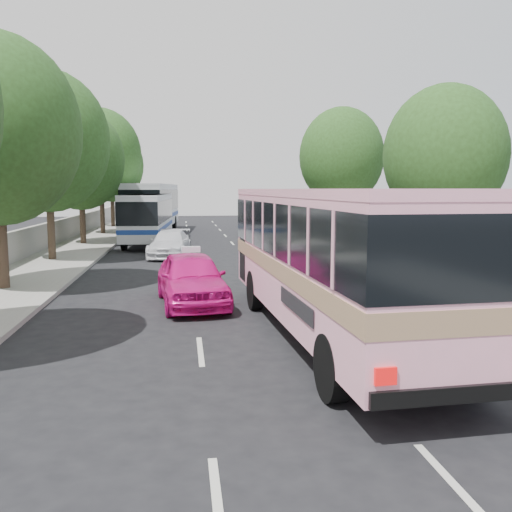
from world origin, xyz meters
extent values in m
plane|color=black|center=(0.00, 0.00, 0.00)|extent=(120.00, 120.00, 0.00)
cube|color=#9E998E|center=(-8.50, 20.00, 0.07)|extent=(4.00, 90.00, 0.15)
cube|color=#9E998E|center=(8.50, 20.00, 0.06)|extent=(4.00, 90.00, 0.12)
cube|color=#9E998E|center=(-10.30, 20.00, 0.90)|extent=(0.30, 90.00, 1.50)
cylinder|color=#38281E|center=(-8.50, 6.00, 1.80)|extent=(0.36, 0.36, 3.61)
sphere|color=#244217|center=(-8.10, 5.70, 6.75)|extent=(3.71, 3.71, 3.71)
cylinder|color=#38281E|center=(-8.70, 14.00, 1.90)|extent=(0.36, 0.36, 3.80)
ellipsoid|color=#244217|center=(-8.70, 14.00, 5.90)|extent=(6.00, 6.00, 6.90)
sphere|color=#244217|center=(-8.30, 13.70, 7.10)|extent=(3.90, 3.90, 3.90)
cylinder|color=#38281E|center=(-8.60, 22.00, 1.75)|extent=(0.36, 0.36, 3.50)
ellipsoid|color=#244217|center=(-8.60, 22.00, 5.43)|extent=(5.52, 5.52, 6.35)
sphere|color=#244217|center=(-8.20, 21.70, 6.53)|extent=(3.59, 3.59, 3.59)
cylinder|color=#38281E|center=(-8.50, 30.00, 2.00)|extent=(0.36, 0.36, 3.99)
ellipsoid|color=#244217|center=(-8.50, 30.00, 6.20)|extent=(6.30, 6.30, 7.24)
sphere|color=#244217|center=(-8.10, 29.70, 7.46)|extent=(4.09, 4.09, 4.09)
cylinder|color=#38281E|center=(-8.70, 38.00, 1.86)|extent=(0.36, 0.36, 3.72)
ellipsoid|color=#244217|center=(-8.70, 38.00, 5.78)|extent=(5.88, 5.88, 6.76)
sphere|color=#244217|center=(-8.30, 37.70, 6.96)|extent=(3.82, 3.82, 3.82)
cylinder|color=#38281E|center=(8.70, 8.00, 1.61)|extent=(0.36, 0.36, 3.23)
ellipsoid|color=#244217|center=(8.70, 8.00, 5.01)|extent=(5.10, 5.10, 5.87)
sphere|color=#244217|center=(9.10, 7.70, 6.04)|extent=(3.32, 3.31, 3.31)
cylinder|color=#38281E|center=(9.00, 24.00, 1.90)|extent=(0.36, 0.36, 3.80)
ellipsoid|color=#244217|center=(9.00, 24.00, 5.90)|extent=(6.00, 6.00, 6.90)
sphere|color=#244217|center=(9.40, 23.70, 7.10)|extent=(3.90, 3.90, 3.90)
cube|color=#FFA4BF|center=(1.30, -1.28, 2.09)|extent=(3.37, 11.39, 3.02)
cube|color=#9E7A59|center=(1.30, -1.28, 1.75)|extent=(3.41, 11.41, 0.39)
cube|color=black|center=(1.30, -1.28, 2.65)|extent=(3.43, 11.42, 1.24)
cube|color=#FFA4BF|center=(1.30, -1.28, 3.51)|extent=(3.40, 11.41, 0.18)
cylinder|color=black|center=(-0.12, 2.03, 0.59)|extent=(0.40, 1.19, 1.17)
cylinder|color=black|center=(2.39, 2.15, 0.59)|extent=(0.40, 1.19, 1.17)
cylinder|color=black|center=(0.24, -5.17, 0.59)|extent=(0.40, 1.19, 1.17)
cylinder|color=black|center=(2.75, -5.04, 0.59)|extent=(0.40, 1.19, 1.17)
imported|color=#E11385|center=(-2.00, 3.00, 0.82)|extent=(2.46, 5.02, 1.65)
imported|color=silver|center=(-2.95, 15.28, 0.69)|extent=(2.51, 4.97, 1.39)
cube|color=silver|center=(-4.50, 22.47, 1.87)|extent=(2.87, 10.93, 2.75)
cube|color=black|center=(-4.50, 22.47, 2.21)|extent=(2.93, 10.96, 1.35)
cube|color=navy|center=(-4.50, 22.47, 1.17)|extent=(2.92, 10.95, 0.27)
cube|color=silver|center=(-4.50, 22.47, 3.18)|extent=(2.90, 10.95, 0.13)
cylinder|color=black|center=(-5.32, 25.95, 0.50)|extent=(0.34, 1.01, 0.99)
cylinder|color=black|center=(-3.32, 25.84, 0.50)|extent=(0.34, 1.01, 0.99)
cylinder|color=black|center=(-5.70, 18.74, 0.50)|extent=(0.34, 1.01, 0.99)
cylinder|color=black|center=(-3.70, 18.64, 0.50)|extent=(0.34, 1.01, 0.99)
cube|color=silver|center=(-4.66, 31.27, 2.30)|extent=(3.94, 13.49, 3.38)
cube|color=black|center=(-4.66, 31.27, 2.71)|extent=(4.00, 13.52, 1.66)
cube|color=navy|center=(-4.66, 31.27, 1.44)|extent=(3.98, 13.51, 0.33)
cube|color=silver|center=(-4.66, 31.27, 3.91)|extent=(3.96, 13.51, 0.16)
cylinder|color=black|center=(-5.56, 35.57, 0.61)|extent=(0.46, 1.24, 1.22)
cylinder|color=black|center=(-3.04, 35.36, 0.61)|extent=(0.46, 1.24, 1.22)
cylinder|color=black|center=(-6.31, 26.74, 0.61)|extent=(0.46, 1.24, 1.22)
cylinder|color=black|center=(-3.79, 26.52, 0.61)|extent=(0.46, 1.24, 1.22)
cube|color=silver|center=(-2.00, 3.00, 1.74)|extent=(0.57, 0.24, 0.18)
camera|label=1|loc=(-2.24, -13.79, 3.60)|focal=38.00mm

